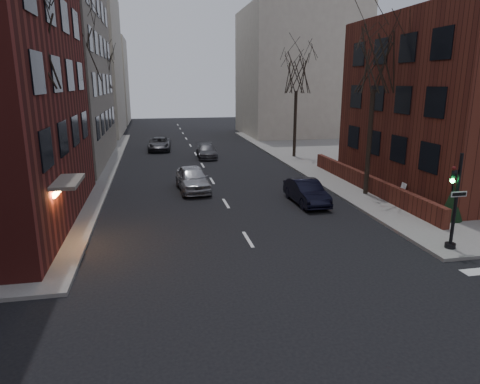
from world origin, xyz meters
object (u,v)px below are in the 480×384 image
tree_left_c (100,70)px  tree_left_a (27,41)px  traffic_signal (454,208)px  tree_right_b (297,74)px  sandwich_board (405,191)px  parked_sedan (306,192)px  car_lane_silver (193,179)px  evergreen_shrub (452,202)px  car_lane_gray (207,151)px  streetlamp_far (111,108)px  car_lane_far (159,144)px  tree_right_a (375,61)px  streetlamp_near (82,126)px  tree_left_b (76,51)px

tree_left_c → tree_left_a: bearing=-90.0°
traffic_signal → tree_right_b: (0.86, 23.01, 5.68)m
tree_left_a → sandwich_board: (19.30, 2.41, -7.84)m
tree_left_a → traffic_signal: bearing=-16.6°
traffic_signal → parked_sedan: bearing=112.5°
tree_right_b → car_lane_silver: size_ratio=1.97×
sandwich_board → traffic_signal: bearing=-102.4°
tree_left_c → sandwich_board: bearing=-50.7°
car_lane_silver → evergreen_shrub: (12.10, -9.16, 0.26)m
tree_left_a → car_lane_gray: size_ratio=2.40×
tree_right_b → streetlamp_far: (-17.00, 10.00, -3.35)m
car_lane_far → evergreen_shrub: 30.12m
tree_right_b → car_lane_silver: tree_right_b is taller
car_lane_silver → sandwich_board: (12.11, -5.06, -0.16)m
car_lane_far → car_lane_silver: bearing=-80.9°
tree_right_a → tree_left_c: bearing=128.7°
tree_left_c → tree_right_a: same height
tree_left_a → car_lane_far: bearing=77.9°
tree_right_b → car_lane_gray: size_ratio=2.15×
streetlamp_near → tree_left_c: bearing=91.9°
car_lane_silver → car_lane_gray: size_ratio=1.09×
tree_left_b → evergreen_shrub: bearing=-35.4°
tree_right_a → sandwich_board: size_ratio=10.07×
streetlamp_near → parked_sedan: 14.15m
tree_left_c → parked_sedan: size_ratio=2.31×
tree_left_a → sandwich_board: bearing=7.1°
parked_sedan → car_lane_far: (-8.01, 21.94, -0.03)m
tree_left_a → tree_right_a: 18.05m
parked_sedan → car_lane_silver: bearing=143.0°
streetlamp_far → parked_sedan: bearing=-62.8°
streetlamp_far → car_lane_silver: size_ratio=1.35×
parked_sedan → evergreen_shrub: size_ratio=2.32×
streetlamp_near → car_lane_silver: (6.59, -0.53, -3.44)m
tree_right_b → parked_sedan: tree_right_b is taller
tree_right_a → evergreen_shrub: size_ratio=5.34×
tree_left_c → evergreen_shrub: tree_left_c is taller
tree_left_a → car_lane_gray: bearing=63.9°
streetlamp_far → parked_sedan: 28.23m
tree_left_a → tree_right_b: tree_left_a is taller
tree_right_a → streetlamp_far: (-17.00, 24.00, -3.79)m
tree_right_a → parked_sedan: tree_right_a is taller
tree_left_a → car_lane_far: (5.38, 25.02, -7.81)m
tree_right_b → evergreen_shrub: (1.69, -19.69, -6.53)m
traffic_signal → evergreen_shrub: size_ratio=2.20×
tree_left_c → tree_right_b: tree_left_c is taller
streetlamp_far → parked_sedan: (12.79, -24.92, -3.54)m
tree_left_b → parked_sedan: (13.39, -8.92, -8.22)m
streetlamp_near → streetlamp_far: 20.00m
streetlamp_near → streetlamp_far: bearing=90.0°
sandwich_board → evergreen_shrub: size_ratio=0.53×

